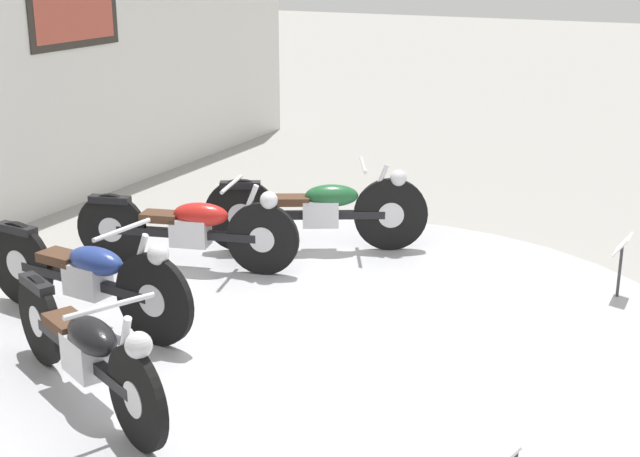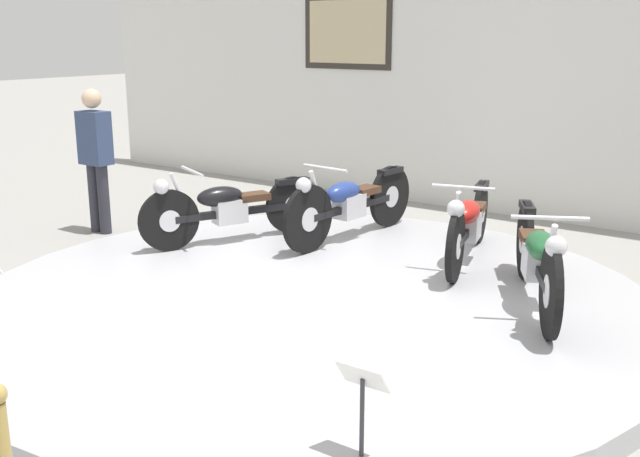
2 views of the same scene
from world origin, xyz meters
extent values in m
plane|color=gray|center=(0.00, 0.00, 0.00)|extent=(60.00, 60.00, 0.00)
cylinder|color=#ADADB2|center=(0.00, 0.00, 0.08)|extent=(5.57, 5.57, 0.17)
cube|color=#2D2823|center=(2.40, 4.17, 2.24)|extent=(1.40, 0.02, 1.00)
cube|color=#B24C3D|center=(2.40, 4.17, 2.24)|extent=(1.24, 0.02, 0.84)
cylinder|color=black|center=(-1.85, 0.21, 0.47)|extent=(0.30, 0.57, 0.60)
cylinder|color=silver|center=(-1.85, 0.21, 0.47)|extent=(0.15, 0.22, 0.21)
cylinder|color=black|center=(-1.28, 1.44, 0.47)|extent=(0.30, 0.57, 0.60)
cylinder|color=silver|center=(-1.28, 1.44, 0.47)|extent=(0.15, 0.22, 0.21)
cube|color=black|center=(-1.56, 0.82, 0.47)|extent=(0.59, 1.16, 0.07)
cube|color=silver|center=(-1.58, 0.79, 0.49)|extent=(0.32, 0.37, 0.24)
ellipsoid|color=black|center=(-1.62, 0.70, 0.65)|extent=(0.40, 0.53, 0.20)
cube|color=#472D1E|center=(-1.47, 1.02, 0.61)|extent=(0.32, 0.37, 0.07)
cube|color=black|center=(-1.28, 1.44, 0.73)|extent=(0.24, 0.37, 0.06)
cylinder|color=silver|center=(-1.79, 0.35, 0.67)|extent=(0.15, 0.25, 0.54)
cylinder|color=silver|center=(-1.74, 0.44, 0.93)|extent=(0.50, 0.26, 0.03)
sphere|color=silver|center=(-1.87, 0.16, 0.81)|extent=(0.15, 0.15, 0.15)
cylinder|color=black|center=(-0.71, 0.93, 0.50)|extent=(0.12, 0.67, 0.67)
cylinder|color=silver|center=(-0.71, 0.93, 0.50)|extent=(0.09, 0.24, 0.23)
cylinder|color=black|center=(-0.59, 2.28, 0.50)|extent=(0.12, 0.67, 0.67)
cylinder|color=silver|center=(-0.59, 2.28, 0.50)|extent=(0.09, 0.24, 0.23)
cube|color=black|center=(-0.65, 1.60, 0.50)|extent=(0.19, 1.24, 0.07)
cube|color=silver|center=(-0.65, 1.57, 0.52)|extent=(0.23, 0.34, 0.24)
ellipsoid|color=navy|center=(-0.66, 1.47, 0.68)|extent=(0.26, 0.50, 0.20)
cube|color=#472D1E|center=(-0.63, 1.82, 0.64)|extent=(0.23, 0.34, 0.07)
cube|color=black|center=(-0.59, 2.28, 0.78)|extent=(0.13, 0.37, 0.06)
cylinder|color=silver|center=(-0.70, 1.08, 0.70)|extent=(0.07, 0.25, 0.54)
cylinder|color=silver|center=(-0.69, 1.19, 0.96)|extent=(0.54, 0.08, 0.03)
sphere|color=silver|center=(-0.72, 0.87, 0.84)|extent=(0.15, 0.15, 0.15)
cylinder|color=black|center=(0.82, 0.95, 0.48)|extent=(0.21, 0.62, 0.62)
cylinder|color=silver|center=(0.82, 0.95, 0.48)|extent=(0.12, 0.23, 0.22)
cylinder|color=black|center=(0.48, 2.26, 0.48)|extent=(0.21, 0.62, 0.62)
cylinder|color=silver|center=(0.48, 2.26, 0.48)|extent=(0.12, 0.23, 0.22)
cube|color=black|center=(0.65, 1.60, 0.48)|extent=(0.38, 1.22, 0.07)
cube|color=silver|center=(0.66, 1.57, 0.50)|extent=(0.27, 0.36, 0.24)
ellipsoid|color=red|center=(0.68, 1.47, 0.66)|extent=(0.33, 0.52, 0.20)
cube|color=#472D1E|center=(0.59, 1.82, 0.62)|extent=(0.27, 0.36, 0.07)
cube|color=black|center=(0.48, 2.26, 0.74)|extent=(0.19, 0.37, 0.06)
cylinder|color=silver|center=(0.78, 1.10, 0.68)|extent=(0.11, 0.25, 0.54)
cylinder|color=silver|center=(0.75, 1.20, 0.94)|extent=(0.53, 0.17, 0.03)
sphere|color=silver|center=(0.83, 0.89, 0.82)|extent=(0.15, 0.15, 0.15)
cylinder|color=black|center=(1.88, 0.23, 0.50)|extent=(0.36, 0.62, 0.67)
cylinder|color=silver|center=(1.88, 0.23, 0.50)|extent=(0.17, 0.24, 0.23)
cylinder|color=black|center=(1.25, 1.42, 0.50)|extent=(0.36, 0.62, 0.67)
cylinder|color=silver|center=(1.25, 1.42, 0.50)|extent=(0.17, 0.24, 0.23)
cube|color=black|center=(1.56, 0.82, 0.50)|extent=(0.64, 1.13, 0.07)
cube|color=silver|center=(1.58, 0.79, 0.52)|extent=(0.33, 0.38, 0.24)
ellipsoid|color=#1E562D|center=(1.63, 0.70, 0.68)|extent=(0.42, 0.53, 0.20)
cube|color=#472D1E|center=(1.46, 1.02, 0.64)|extent=(0.33, 0.38, 0.07)
cube|color=black|center=(1.25, 1.42, 0.79)|extent=(0.26, 0.37, 0.06)
cylinder|color=silver|center=(1.81, 0.36, 0.70)|extent=(0.16, 0.24, 0.54)
cylinder|color=silver|center=(1.76, 0.45, 0.96)|extent=(0.49, 0.28, 0.03)
sphere|color=silver|center=(1.90, 0.17, 0.84)|extent=(0.15, 0.15, 0.15)
cube|color=white|center=(-1.62, -1.81, 0.60)|extent=(0.26, 0.11, 0.15)
cylinder|color=#333338|center=(1.62, -1.81, 0.38)|extent=(0.02, 0.02, 0.42)
cube|color=white|center=(1.62, -1.81, 0.60)|extent=(0.26, 0.11, 0.15)
camera|label=1|loc=(-5.29, -2.60, 2.84)|focal=50.00mm
camera|label=2|loc=(3.38, -4.67, 2.23)|focal=42.00mm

